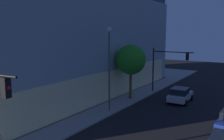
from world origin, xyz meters
TOP-DOWN VIEW (x-y plane):
  - modern_building at (12.09, 19.34)m, footprint 34.32×21.30m
  - traffic_light_far_corner at (18.31, 4.81)m, footprint 0.35×5.32m
  - street_lamp_sidewalk at (7.79, 6.66)m, footprint 0.44×0.44m
  - sidewalk_tree at (13.12, 7.17)m, footprint 3.51×3.51m
  - car_silver at (15.40, 1.90)m, footprint 4.34×2.31m

SIDE VIEW (x-z plane):
  - car_silver at x=15.40m, z-range 0.01..1.68m
  - traffic_light_far_corner at x=18.31m, z-range 1.19..7.00m
  - sidewalk_tree at x=13.12m, z-range 1.58..8.00m
  - street_lamp_sidewalk at x=7.79m, z-range 1.18..9.47m
  - modern_building at x=12.09m, z-range -0.09..15.74m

